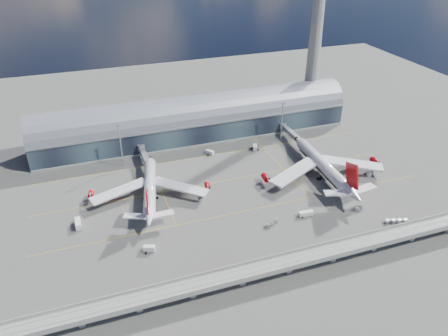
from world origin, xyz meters
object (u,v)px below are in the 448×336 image
object	(u,v)px
airliner_left	(150,188)
service_truck_2	(306,214)
service_truck_4	(255,148)
cargo_train_2	(358,208)
floodlight_mast_right	(282,120)
floodlight_mast_left	(121,144)
service_truck_1	(149,249)
control_tower	(315,44)
service_truck_5	(210,152)
service_truck_0	(78,224)
service_truck_3	(369,173)
cargo_train_1	(396,221)
airliner_right	(324,167)
cargo_train_0	(272,223)

from	to	relation	value
airliner_left	service_truck_2	distance (m)	78.24
service_truck_4	cargo_train_2	distance (m)	78.60
floodlight_mast_right	airliner_left	world-z (taller)	floodlight_mast_right
floodlight_mast_left	service_truck_2	size ratio (longest dim) A/B	3.61
cargo_train_2	service_truck_1	bearing A→B (deg)	117.52
control_tower	service_truck_4	bearing A→B (deg)	-147.89
control_tower	service_truck_5	bearing A→B (deg)	-159.55
service_truck_1	service_truck_4	distance (m)	107.10
service_truck_0	service_truck_3	world-z (taller)	service_truck_0
floodlight_mast_right	service_truck_2	size ratio (longest dim) A/B	3.61
service_truck_2	service_truck_3	size ratio (longest dim) A/B	1.31
service_truck_2	cargo_train_2	bearing A→B (deg)	-93.61
service_truck_2	cargo_train_2	size ratio (longest dim) A/B	1.39
cargo_train_1	service_truck_4	bearing A→B (deg)	4.07
airliner_left	service_truck_5	world-z (taller)	airliner_left
floodlight_mast_right	service_truck_5	xyz separation A→B (m)	(-48.84, -3.26, -12.34)
airliner_right	service_truck_1	bearing A→B (deg)	-160.11
airliner_right	service_truck_2	world-z (taller)	airliner_right
service_truck_0	service_truck_1	size ratio (longest dim) A/B	1.41
service_truck_3	cargo_train_2	size ratio (longest dim) A/B	1.07
service_truck_3	cargo_train_2	xyz separation A→B (m)	(-24.64, -25.94, -0.38)
service_truck_3	service_truck_1	bearing A→B (deg)	-144.89
control_tower	service_truck_1	xyz separation A→B (m)	(-135.28, -106.80, -50.22)
service_truck_1	service_truck_0	bearing A→B (deg)	63.67
floodlight_mast_right	service_truck_1	world-z (taller)	floodlight_mast_right
floodlight_mast_right	service_truck_5	distance (m)	50.49
service_truck_0	cargo_train_1	bearing A→B (deg)	-18.38
control_tower	service_truck_2	size ratio (longest dim) A/B	14.45
airliner_right	service_truck_5	bearing A→B (deg)	141.71
floodlight_mast_left	control_tower	bearing A→B (deg)	11.72
control_tower	cargo_train_0	world-z (taller)	control_tower
airliner_right	cargo_train_2	distance (m)	34.03
service_truck_0	cargo_train_2	world-z (taller)	service_truck_0
service_truck_0	airliner_left	bearing A→B (deg)	19.53
service_truck_4	service_truck_5	bearing A→B (deg)	-163.35
floodlight_mast_left	cargo_train_0	distance (m)	98.53
control_tower	cargo_train_1	distance (m)	137.19
service_truck_1	service_truck_5	distance (m)	91.39
cargo_train_0	service_truck_5	bearing A→B (deg)	29.63
control_tower	airliner_right	xyz separation A→B (m)	(-33.00, -76.67, -45.62)
service_truck_2	service_truck_4	distance (m)	71.50
airliner_right	service_truck_3	xyz separation A→B (m)	(24.38, -7.69, -4.75)
cargo_train_0	control_tower	bearing A→B (deg)	-10.73
airliner_right	control_tower	bearing A→B (deg)	70.19
airliner_right	cargo_train_0	distance (m)	54.77
floodlight_mast_left	service_truck_0	bearing A→B (deg)	-118.74
control_tower	airliner_right	size ratio (longest dim) A/B	1.41
airliner_right	service_truck_1	world-z (taller)	airliner_right
service_truck_2	service_truck_3	bearing A→B (deg)	-61.95
floodlight_mast_right	service_truck_3	xyz separation A→B (m)	(26.38, -56.36, -12.37)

